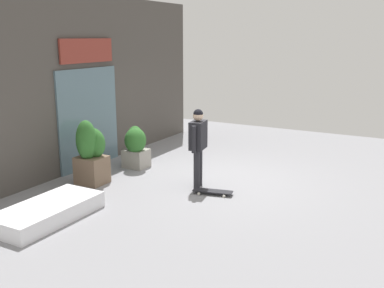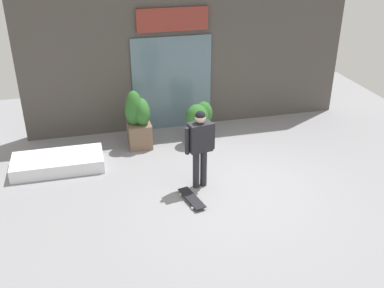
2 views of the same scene
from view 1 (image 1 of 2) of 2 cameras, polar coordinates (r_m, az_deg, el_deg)
ground_plane at (r=9.61m, az=2.36°, el=-4.54°), size 12.00×12.00×0.00m
building_facade at (r=10.88m, az=-12.36°, el=7.78°), size 7.97×0.31×3.93m
skateboarder at (r=8.90m, az=0.79°, el=0.51°), size 0.61×0.33×1.60m
skateboard at (r=8.70m, az=2.67°, el=-6.08°), size 0.38×0.81×0.08m
planter_box_left at (r=10.42m, az=-7.25°, el=-0.16°), size 0.67×0.58×0.96m
planter_box_right at (r=9.38m, az=-12.97°, el=-0.85°), size 0.56×0.58×1.35m
snow_ledge at (r=7.91m, az=-18.06°, el=-8.26°), size 1.88×0.90×0.28m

